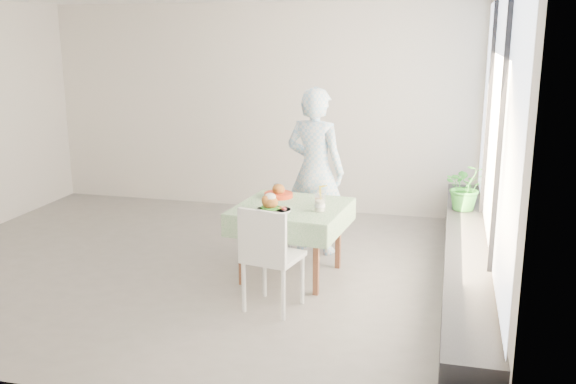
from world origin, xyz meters
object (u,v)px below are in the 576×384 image
(diner, at_px, (315,171))
(potted_plant, at_px, (466,186))
(chair_near, at_px, (272,277))
(juice_cup_orange, at_px, (319,200))
(cafe_table, at_px, (292,233))
(main_dish, at_px, (272,205))
(chair_far, at_px, (311,232))

(diner, bearing_deg, potted_plant, -154.43)
(diner, bearing_deg, chair_near, 102.37)
(chair_near, relative_size, juice_cup_orange, 3.93)
(cafe_table, xyz_separation_m, main_dish, (-0.14, -0.23, 0.34))
(juice_cup_orange, distance_m, potted_plant, 1.81)
(chair_far, xyz_separation_m, chair_near, (-0.02, -1.51, 0.04))
(diner, relative_size, juice_cup_orange, 7.59)
(main_dish, bearing_deg, chair_far, 78.97)
(cafe_table, relative_size, juice_cup_orange, 4.67)
(cafe_table, height_order, chair_near, chair_near)
(main_dish, relative_size, potted_plant, 0.64)
(potted_plant, bearing_deg, main_dish, -142.56)
(diner, bearing_deg, juice_cup_orange, 118.31)
(chair_near, bearing_deg, potted_plant, 50.00)
(chair_far, relative_size, main_dish, 2.42)
(cafe_table, relative_size, chair_near, 1.19)
(potted_plant, bearing_deg, diner, -168.02)
(juice_cup_orange, bearing_deg, diner, 104.71)
(chair_near, distance_m, juice_cup_orange, 1.03)
(chair_near, bearing_deg, cafe_table, 91.92)
(main_dish, xyz_separation_m, juice_cup_orange, (0.40, 0.29, -0.00))
(diner, bearing_deg, chair_far, 95.23)
(diner, xyz_separation_m, juice_cup_orange, (0.20, -0.77, -0.13))
(chair_far, relative_size, juice_cup_orange, 3.38)
(chair_near, xyz_separation_m, diner, (0.03, 1.64, 0.63))
(main_dish, height_order, potted_plant, potted_plant)
(diner, distance_m, juice_cup_orange, 0.80)
(cafe_table, bearing_deg, juice_cup_orange, 11.71)
(main_dish, bearing_deg, potted_plant, 37.44)
(cafe_table, height_order, chair_far, chair_far)
(chair_near, xyz_separation_m, main_dish, (-0.16, 0.58, 0.50))
(chair_far, bearing_deg, juice_cup_orange, -71.17)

